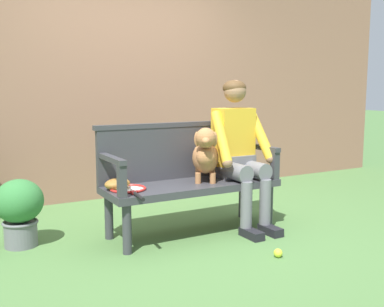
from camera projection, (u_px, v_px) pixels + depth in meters
ground_plane at (192, 233)px, 3.98m from camera, size 40.00×40.00×0.00m
brick_garden_fence at (118, 78)px, 5.30m from camera, size 8.00×0.30×2.71m
garden_bench at (192, 189)px, 3.93m from camera, size 1.51×0.53×0.44m
bench_backrest at (179, 150)px, 4.09m from camera, size 1.55×0.06×0.50m
bench_armrest_left_end at (115, 168)px, 3.47m from camera, size 0.06×0.53×0.28m
bench_armrest_right_end at (266, 154)px, 4.16m from camera, size 0.06×0.53×0.28m
person_seated at (238, 148)px, 4.10m from camera, size 0.56×0.66×1.31m
dog_on_bench at (205, 155)px, 3.91m from camera, size 0.37×0.46×0.48m
tennis_racket at (129, 189)px, 3.61m from camera, size 0.32×0.57×0.03m
baseball_glove at (117, 184)px, 3.65m from camera, size 0.26×0.23×0.09m
tennis_ball at (278, 253)px, 3.40m from camera, size 0.07×0.07×0.07m
potted_plant at (19, 208)px, 3.61m from camera, size 0.38×0.38×0.54m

